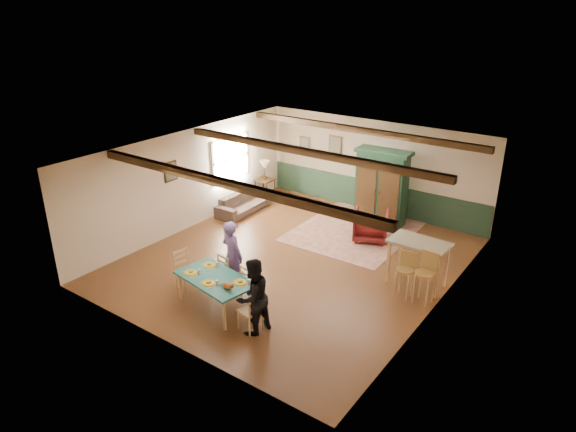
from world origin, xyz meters
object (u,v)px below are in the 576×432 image
Objects in this scene: dining_table at (216,293)px; person_woman at (253,297)px; dining_chair_far_left at (230,271)px; armoire at (381,187)px; dining_chair_far_right at (253,284)px; table_lamp at (265,170)px; end_table at (265,189)px; person_man at (232,255)px; armchair at (371,225)px; bar_stool_left at (404,275)px; counter_table at (417,263)px; person_child at (255,281)px; sofa at (243,203)px; dining_chair_end_right at (250,309)px; bar_stool_right at (424,279)px; cat at (227,285)px; dining_chair_end_left at (186,271)px.

dining_table is 1.09× the size of person_woman.
dining_chair_far_left is 5.27m from armoire.
dining_chair_far_right is 1.48× the size of table_lamp.
armoire is 3.29× the size of end_table.
person_man is 5.54m from end_table.
person_woman is at bearing -88.33° from armoire.
bar_stool_left reaches higher than armchair.
counter_table is (2.93, 3.23, 0.18)m from dining_table.
person_child is 1.05× the size of armchair.
dining_chair_far_left reaches higher than end_table.
person_child reaches higher than sofa.
bar_stool_left reaches higher than dining_chair_far_left.
dining_chair_far_right is 6.09m from table_lamp.
dining_chair_end_right is 4.92m from armchair.
dining_chair_far_right is 0.08m from person_child.
bar_stool_right is at bearing -24.60° from table_lamp.
dining_chair_far_right reaches higher than end_table.
dining_chair_far_left is 0.58× the size of person_woman.
dining_chair_far_right is 0.69× the size of counter_table.
armoire is at bearing -167.50° from dining_chair_end_right.
table_lamp is at bearing 158.85° from bar_stool_right.
person_man reaches higher than dining_table.
dining_chair_far_left is at bearing -141.64° from counter_table.
bar_stool_left is at bearing 58.59° from cat.
bar_stool_right reaches higher than dining_chair_end_left.
person_woman is 7.09m from table_lamp.
dining_table is 0.90× the size of sofa.
dining_chair_end_left is 0.55× the size of person_man.
dining_chair_far_left is 1.00× the size of armchair.
dining_chair_end_left is 0.78× the size of bar_stool_right.
dining_chair_end_left is 4.50m from sofa.
bar_stool_right is at bearing -53.35° from armoire.
dining_table is 0.78× the size of armoire.
armoire is at bearing -166.65° from person_woman.
counter_table is at bearing -42.66° from dining_chair_end_left.
dining_chair_end_left is 5.72m from end_table.
bar_stool_left reaches higher than dining_chair_end_right.
dining_chair_far_right is 3.61m from counter_table.
person_child is 1.43× the size of end_table.
armoire reaches higher than counter_table.
table_lamp is 0.58× the size of bar_stool_left.
dining_chair_far_left is 4.23m from armchair.
person_woman is 0.71× the size of armoire.
bar_stool_left is at bearing -91.79° from counter_table.
dining_chair_far_right is 0.83m from cat.
person_woman reaches higher than dining_table.
dining_chair_end_left is 5.01m from bar_stool_right.
dining_table is 1.06m from dining_chair_end_left.
bar_stool_left reaches higher than end_table.
end_table is 1.09× the size of table_lamp.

